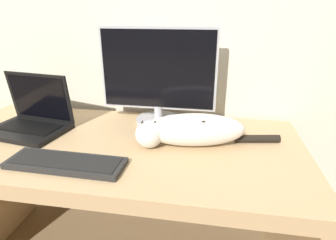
{
  "coord_description": "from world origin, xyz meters",
  "views": [
    {
      "loc": [
        0.4,
        -0.65,
        1.22
      ],
      "look_at": [
        0.23,
        0.33,
        0.83
      ],
      "focal_mm": 30.0,
      "sensor_mm": 36.0,
      "label": 1
    }
  ],
  "objects": [
    {
      "name": "external_keyboard",
      "position": [
        -0.11,
        0.15,
        0.71
      ],
      "size": [
        0.43,
        0.14,
        0.02
      ],
      "rotation": [
        0.0,
        0.0,
        -0.02
      ],
      "color": "black",
      "rests_on": "desk"
    },
    {
      "name": "laptop",
      "position": [
        -0.42,
        0.42,
        0.75
      ],
      "size": [
        0.37,
        0.29,
        0.25
      ],
      "rotation": [
        0.0,
        0.0,
        -0.16
      ],
      "color": "black",
      "rests_on": "desk"
    },
    {
      "name": "desk",
      "position": [
        0.0,
        0.36,
        0.56
      ],
      "size": [
        1.56,
        0.73,
        0.7
      ],
      "color": "tan",
      "rests_on": "ground_plane"
    },
    {
      "name": "monitor",
      "position": [
        0.13,
        0.62,
        0.92
      ],
      "size": [
        0.55,
        0.22,
        0.45
      ],
      "color": "#B2B2B7",
      "rests_on": "desk"
    },
    {
      "name": "cat",
      "position": [
        0.31,
        0.38,
        0.77
      ],
      "size": [
        0.59,
        0.21,
        0.14
      ],
      "rotation": [
        0.0,
        0.0,
        0.18
      ],
      "color": "silver",
      "rests_on": "desk"
    }
  ]
}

